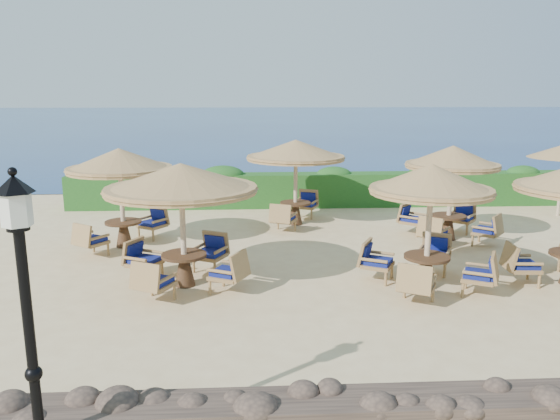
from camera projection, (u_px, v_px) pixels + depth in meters
The scene contains 10 objects.
ground at pixel (358, 269), 12.86m from camera, with size 120.00×120.00×0.00m, color beige.
sea at pixel (267, 119), 81.15m from camera, with size 160.00×160.00×0.00m, color navy.
hedge at pixel (320, 190), 19.76m from camera, with size 18.00×0.90×1.20m, color #184817.
stone_wall at pixel (455, 411), 6.77m from camera, with size 15.00×0.65×0.44m, color brown.
lamp_post at pixel (30, 343), 5.65m from camera, with size 0.44×0.44×3.31m.
cafe_set_0 at pixel (182, 198), 11.36m from camera, with size 3.21×3.21×2.65m.
cafe_set_1 at pixel (430, 207), 11.27m from camera, with size 2.80×2.80×2.65m.
cafe_set_3 at pixel (120, 173), 14.27m from camera, with size 2.76×2.76×2.65m.
cafe_set_4 at pixel (296, 159), 16.74m from camera, with size 3.06×3.06×2.65m.
cafe_set_5 at pixel (451, 178), 15.02m from camera, with size 2.59×2.59×2.65m.
Camera 1 is at (-2.50, -12.15, 4.10)m, focal length 35.00 mm.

